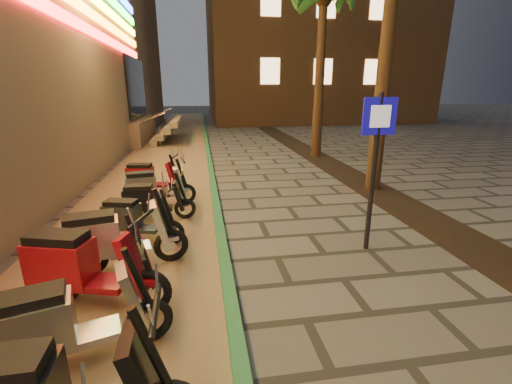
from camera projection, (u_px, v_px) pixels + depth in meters
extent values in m
cube|color=#8C7251|center=(161.00, 172.00, 11.69)|extent=(3.40, 60.00, 0.01)
cube|color=#296E3E|center=(211.00, 169.00, 11.94)|extent=(0.18, 60.00, 0.10)
cube|color=black|center=(414.00, 212.00, 7.91)|extent=(1.20, 40.00, 0.02)
cube|color=black|center=(136.00, 88.00, 18.17)|extent=(0.08, 5.00, 3.00)
cube|color=gray|center=(101.00, 130.00, 18.49)|extent=(5.00, 6.00, 1.20)
cube|color=gray|center=(159.00, 138.00, 19.08)|extent=(0.35, 5.00, 0.30)
cube|color=gray|center=(165.00, 132.00, 19.04)|extent=(0.35, 5.00, 0.30)
cube|color=gray|center=(171.00, 127.00, 19.01)|extent=(0.35, 5.00, 0.30)
cube|color=gray|center=(177.00, 121.00, 18.98)|extent=(0.35, 5.00, 0.30)
cylinder|color=silver|center=(144.00, 121.00, 16.81)|extent=(2.09, 0.06, 0.81)
cylinder|color=silver|center=(154.00, 115.00, 20.59)|extent=(2.09, 0.06, 0.81)
cube|color=#FFC88C|center=(270.00, 71.00, 24.76)|extent=(1.40, 0.06, 1.80)
cube|color=#FFC88C|center=(323.00, 72.00, 25.37)|extent=(1.40, 0.06, 1.80)
cube|color=#FFC88C|center=(373.00, 72.00, 25.98)|extent=(1.40, 0.06, 1.80)
cube|color=#FFC88C|center=(271.00, 2.00, 23.46)|extent=(1.40, 0.06, 1.80)
cube|color=#FFC88C|center=(327.00, 4.00, 24.07)|extent=(1.40, 0.06, 1.80)
cube|color=#FFC88C|center=(379.00, 6.00, 24.68)|extent=(1.40, 0.06, 1.80)
cylinder|color=#472D19|center=(383.00, 85.00, 8.98)|extent=(0.40, 0.40, 5.70)
cylinder|color=#472D19|center=(319.00, 83.00, 13.67)|extent=(0.40, 0.40, 5.95)
sphere|color=#472D19|center=(324.00, 0.00, 12.82)|extent=(0.56, 0.56, 0.56)
cylinder|color=black|center=(373.00, 175.00, 5.75)|extent=(0.09, 0.09, 2.70)
cube|color=#130C9F|center=(380.00, 116.00, 5.45)|extent=(0.59, 0.07, 0.59)
cube|color=white|center=(381.00, 116.00, 5.43)|extent=(0.35, 0.05, 0.35)
cube|color=black|center=(144.00, 376.00, 2.59)|extent=(0.30, 0.44, 0.76)
cylinder|color=black|center=(152.00, 351.00, 2.55)|extent=(0.30, 0.08, 0.80)
cylinder|color=black|center=(155.00, 310.00, 2.46)|extent=(0.06, 0.63, 0.05)
torus|color=black|center=(29.00, 355.00, 3.31)|extent=(0.54, 0.25, 0.53)
cylinder|color=silver|center=(29.00, 355.00, 3.31)|extent=(0.17, 0.14, 0.14)
torus|color=black|center=(150.00, 321.00, 3.80)|extent=(0.54, 0.25, 0.53)
cylinder|color=silver|center=(150.00, 321.00, 3.80)|extent=(0.17, 0.14, 0.14)
cube|color=#A2A1A9|center=(92.00, 334.00, 3.54)|extent=(0.64, 0.50, 0.08)
cube|color=#A2A1A9|center=(33.00, 327.00, 3.26)|extent=(0.80, 0.58, 0.51)
cube|color=black|center=(27.00, 300.00, 3.17)|extent=(0.70, 0.50, 0.12)
cube|color=#A2A1A9|center=(133.00, 297.00, 3.64)|extent=(0.38, 0.47, 0.72)
cylinder|color=black|center=(138.00, 279.00, 3.61)|extent=(0.29, 0.15, 0.75)
cylinder|color=black|center=(140.00, 250.00, 3.54)|extent=(0.22, 0.58, 0.04)
cube|color=#A2A1A9|center=(149.00, 311.00, 3.76)|extent=(0.26, 0.20, 0.06)
torus|color=black|center=(59.00, 283.00, 4.49)|extent=(0.59, 0.27, 0.58)
cylinder|color=silver|center=(59.00, 283.00, 4.49)|extent=(0.18, 0.15, 0.16)
torus|color=black|center=(150.00, 290.00, 4.34)|extent=(0.59, 0.27, 0.58)
cylinder|color=silver|center=(150.00, 290.00, 4.34)|extent=(0.18, 0.15, 0.16)
cube|color=maroon|center=(103.00, 283.00, 4.40)|extent=(0.70, 0.54, 0.09)
cube|color=maroon|center=(61.00, 261.00, 4.38)|extent=(0.87, 0.63, 0.56)
cube|color=black|center=(57.00, 238.00, 4.29)|extent=(0.77, 0.54, 0.13)
cube|color=maroon|center=(135.00, 262.00, 4.25)|extent=(0.41, 0.51, 0.79)
cylinder|color=black|center=(140.00, 246.00, 4.17)|extent=(0.32, 0.16, 0.83)
cylinder|color=black|center=(141.00, 219.00, 4.06)|extent=(0.23, 0.64, 0.05)
cube|color=maroon|center=(149.00, 280.00, 4.30)|extent=(0.28, 0.22, 0.07)
torus|color=black|center=(89.00, 259.00, 5.14)|extent=(0.58, 0.24, 0.57)
cylinder|color=silver|center=(89.00, 259.00, 5.14)|extent=(0.17, 0.14, 0.15)
torus|color=black|center=(171.00, 245.00, 5.59)|extent=(0.58, 0.24, 0.57)
cylinder|color=silver|center=(171.00, 245.00, 5.59)|extent=(0.17, 0.14, 0.15)
cube|color=silver|center=(131.00, 249.00, 5.35)|extent=(0.67, 0.50, 0.09)
cube|color=silver|center=(92.00, 239.00, 5.08)|extent=(0.84, 0.58, 0.55)
cube|color=black|center=(89.00, 219.00, 4.99)|extent=(0.74, 0.50, 0.13)
cube|color=silver|center=(160.00, 226.00, 5.43)|extent=(0.38, 0.49, 0.77)
cylinder|color=black|center=(164.00, 212.00, 5.39)|extent=(0.31, 0.14, 0.81)
cylinder|color=black|center=(166.00, 190.00, 5.31)|extent=(0.19, 0.63, 0.05)
cube|color=silver|center=(171.00, 238.00, 5.55)|extent=(0.27, 0.20, 0.07)
torus|color=black|center=(120.00, 229.00, 6.36)|extent=(0.47, 0.22, 0.47)
cylinder|color=silver|center=(120.00, 229.00, 6.36)|extent=(0.15, 0.12, 0.13)
torus|color=black|center=(172.00, 232.00, 6.24)|extent=(0.47, 0.22, 0.47)
cylinder|color=silver|center=(172.00, 232.00, 6.24)|extent=(0.15, 0.12, 0.13)
cube|color=#242729|center=(145.00, 229.00, 6.29)|extent=(0.56, 0.43, 0.07)
cube|color=#242729|center=(122.00, 216.00, 6.28)|extent=(0.70, 0.50, 0.45)
cube|color=black|center=(121.00, 203.00, 6.20)|extent=(0.61, 0.43, 0.11)
cube|color=#242729|center=(164.00, 216.00, 6.17)|extent=(0.33, 0.41, 0.63)
cylinder|color=black|center=(167.00, 207.00, 6.11)|extent=(0.25, 0.13, 0.66)
cylinder|color=black|center=(168.00, 191.00, 6.02)|extent=(0.18, 0.51, 0.04)
cube|color=#242729|center=(172.00, 226.00, 6.21)|extent=(0.22, 0.18, 0.05)
torus|color=black|center=(137.00, 211.00, 7.31)|extent=(0.47, 0.10, 0.47)
cylinder|color=silver|center=(137.00, 211.00, 7.31)|extent=(0.13, 0.09, 0.13)
torus|color=black|center=(185.00, 208.00, 7.47)|extent=(0.47, 0.10, 0.47)
cylinder|color=silver|center=(185.00, 208.00, 7.47)|extent=(0.13, 0.09, 0.13)
cube|color=black|center=(161.00, 208.00, 7.38)|extent=(0.50, 0.31, 0.07)
cube|color=black|center=(139.00, 199.00, 7.24)|extent=(0.64, 0.35, 0.45)
cube|color=black|center=(138.00, 188.00, 7.17)|extent=(0.56, 0.30, 0.11)
cube|color=black|center=(178.00, 195.00, 7.37)|extent=(0.25, 0.36, 0.63)
cylinder|color=black|center=(181.00, 187.00, 7.32)|extent=(0.25, 0.07, 0.67)
cylinder|color=black|center=(182.00, 174.00, 7.25)|extent=(0.05, 0.52, 0.04)
cube|color=black|center=(185.00, 204.00, 7.44)|extent=(0.20, 0.13, 0.05)
torus|color=black|center=(139.00, 198.00, 8.11)|extent=(0.52, 0.18, 0.51)
cylinder|color=silver|center=(139.00, 198.00, 8.11)|extent=(0.15, 0.12, 0.14)
torus|color=black|center=(186.00, 194.00, 8.45)|extent=(0.52, 0.18, 0.51)
cylinder|color=silver|center=(186.00, 194.00, 8.45)|extent=(0.15, 0.12, 0.14)
cube|color=#ABAAB2|center=(162.00, 194.00, 8.26)|extent=(0.59, 0.42, 0.08)
cube|color=#ABAAB2|center=(141.00, 186.00, 8.05)|extent=(0.74, 0.49, 0.49)
cube|color=black|center=(140.00, 175.00, 7.97)|extent=(0.65, 0.41, 0.12)
cube|color=#ABAAB2|center=(179.00, 181.00, 8.31)|extent=(0.33, 0.43, 0.69)
cylinder|color=black|center=(182.00, 173.00, 8.27)|extent=(0.28, 0.11, 0.73)
cylinder|color=black|center=(183.00, 160.00, 8.20)|extent=(0.14, 0.57, 0.04)
cube|color=#ABAAB2|center=(185.00, 189.00, 8.42)|extent=(0.24, 0.17, 0.06)
torus|color=black|center=(139.00, 186.00, 9.17)|extent=(0.50, 0.19, 0.49)
cylinder|color=silver|center=(139.00, 186.00, 9.17)|extent=(0.15, 0.12, 0.13)
torus|color=black|center=(178.00, 186.00, 9.14)|extent=(0.50, 0.19, 0.49)
cylinder|color=silver|center=(178.00, 186.00, 9.14)|extent=(0.15, 0.12, 0.13)
cube|color=maroon|center=(158.00, 185.00, 9.14)|extent=(0.57, 0.41, 0.08)
cube|color=maroon|center=(141.00, 176.00, 9.09)|extent=(0.72, 0.48, 0.47)
cube|color=black|center=(139.00, 166.00, 9.01)|extent=(0.63, 0.41, 0.11)
cube|color=maroon|center=(172.00, 175.00, 9.05)|extent=(0.32, 0.42, 0.67)
cylinder|color=black|center=(174.00, 168.00, 8.99)|extent=(0.27, 0.11, 0.70)
cylinder|color=black|center=(175.00, 156.00, 8.91)|extent=(0.14, 0.55, 0.04)
cube|color=maroon|center=(178.00, 182.00, 9.11)|extent=(0.23, 0.17, 0.06)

